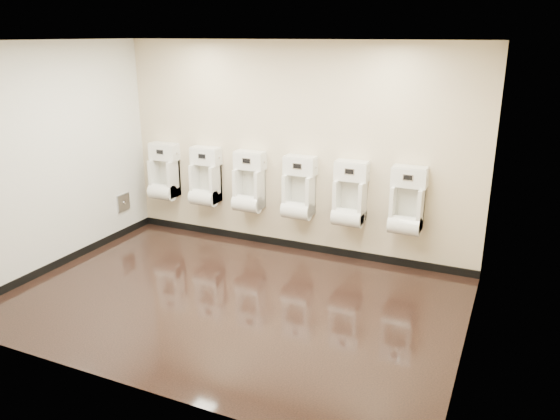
# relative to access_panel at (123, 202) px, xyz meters

# --- Properties ---
(ground) EXTENTS (5.00, 3.50, 0.00)m
(ground) POSITION_rel_access_panel_xyz_m (2.48, -1.20, -0.50)
(ground) COLOR black
(ground) RESTS_ON ground
(ceiling) EXTENTS (5.00, 3.50, 0.00)m
(ceiling) POSITION_rel_access_panel_xyz_m (2.48, -1.20, 2.30)
(ceiling) COLOR silver
(back_wall) EXTENTS (5.00, 0.02, 2.80)m
(back_wall) POSITION_rel_access_panel_xyz_m (2.48, 0.55, 0.90)
(back_wall) COLOR beige
(back_wall) RESTS_ON ground
(front_wall) EXTENTS (5.00, 0.02, 2.80)m
(front_wall) POSITION_rel_access_panel_xyz_m (2.48, -2.95, 0.90)
(front_wall) COLOR beige
(front_wall) RESTS_ON ground
(left_wall) EXTENTS (0.02, 3.50, 2.80)m
(left_wall) POSITION_rel_access_panel_xyz_m (-0.02, -1.20, 0.90)
(left_wall) COLOR beige
(left_wall) RESTS_ON ground
(right_wall) EXTENTS (0.02, 3.50, 2.80)m
(right_wall) POSITION_rel_access_panel_xyz_m (4.98, -1.20, 0.90)
(right_wall) COLOR beige
(right_wall) RESTS_ON ground
(tile_overlay_left) EXTENTS (0.01, 3.50, 2.80)m
(tile_overlay_left) POSITION_rel_access_panel_xyz_m (-0.01, -1.20, 0.90)
(tile_overlay_left) COLOR white
(tile_overlay_left) RESTS_ON ground
(skirting_back) EXTENTS (5.00, 0.02, 0.10)m
(skirting_back) POSITION_rel_access_panel_xyz_m (2.48, 0.54, -0.45)
(skirting_back) COLOR black
(skirting_back) RESTS_ON ground
(skirting_left) EXTENTS (0.02, 3.50, 0.10)m
(skirting_left) POSITION_rel_access_panel_xyz_m (-0.01, -1.20, -0.45)
(skirting_left) COLOR black
(skirting_left) RESTS_ON ground
(access_panel) EXTENTS (0.04, 0.25, 0.25)m
(access_panel) POSITION_rel_access_panel_xyz_m (0.00, 0.00, 0.00)
(access_panel) COLOR #9E9EA3
(access_panel) RESTS_ON left_wall
(urinal_0) EXTENTS (0.44, 0.33, 0.82)m
(urinal_0) POSITION_rel_access_panel_xyz_m (0.46, 0.40, 0.36)
(urinal_0) COLOR silver
(urinal_0) RESTS_ON back_wall
(urinal_1) EXTENTS (0.44, 0.33, 0.82)m
(urinal_1) POSITION_rel_access_panel_xyz_m (1.17, 0.40, 0.36)
(urinal_1) COLOR silver
(urinal_1) RESTS_ON back_wall
(urinal_2) EXTENTS (0.44, 0.33, 0.82)m
(urinal_2) POSITION_rel_access_panel_xyz_m (1.88, 0.40, 0.36)
(urinal_2) COLOR silver
(urinal_2) RESTS_ON back_wall
(urinal_3) EXTENTS (0.44, 0.33, 0.82)m
(urinal_3) POSITION_rel_access_panel_xyz_m (2.62, 0.40, 0.36)
(urinal_3) COLOR silver
(urinal_3) RESTS_ON back_wall
(urinal_4) EXTENTS (0.44, 0.33, 0.82)m
(urinal_4) POSITION_rel_access_panel_xyz_m (3.33, 0.40, 0.36)
(urinal_4) COLOR silver
(urinal_4) RESTS_ON back_wall
(urinal_5) EXTENTS (0.44, 0.33, 0.82)m
(urinal_5) POSITION_rel_access_panel_xyz_m (4.06, 0.40, 0.36)
(urinal_5) COLOR silver
(urinal_5) RESTS_ON back_wall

